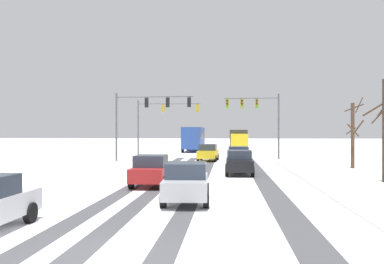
% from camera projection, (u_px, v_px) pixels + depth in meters
% --- Properties ---
extents(ground_plane, '(300.00, 300.00, 0.00)m').
position_uv_depth(ground_plane, '(107.00, 256.00, 9.95)').
color(ground_plane, white).
extents(wheel_track_left_lane, '(1.08, 37.82, 0.01)m').
position_uv_depth(wheel_track_left_lane, '(261.00, 177.00, 26.67)').
color(wheel_track_left_lane, '#4C4C51').
rests_on(wheel_track_left_lane, ground).
extents(wheel_track_right_lane, '(0.79, 37.82, 0.01)m').
position_uv_depth(wheel_track_right_lane, '(150.00, 176.00, 27.25)').
color(wheel_track_right_lane, '#4C4C51').
rests_on(wheel_track_right_lane, ground).
extents(wheel_track_center, '(0.76, 37.82, 0.01)m').
position_uv_depth(wheel_track_center, '(172.00, 176.00, 27.14)').
color(wheel_track_center, '#4C4C51').
rests_on(wheel_track_center, ground).
extents(wheel_track_oncoming, '(0.70, 37.82, 0.01)m').
position_uv_depth(wheel_track_oncoming, '(203.00, 177.00, 26.97)').
color(wheel_track_oncoming, '#4C4C51').
rests_on(wheel_track_oncoming, ground).
extents(sidewalk_kerb_right, '(4.00, 37.82, 0.12)m').
position_uv_depth(sidewalk_kerb_right, '(338.00, 180.00, 24.61)').
color(sidewalk_kerb_right, white).
rests_on(sidewalk_kerb_right, ground).
extents(traffic_signal_far_left, '(7.51, 0.57, 6.50)m').
position_uv_depth(traffic_signal_far_left, '(160.00, 116.00, 50.69)').
color(traffic_signal_far_left, '#56565B').
rests_on(traffic_signal_far_left, ground).
extents(traffic_signal_near_right, '(5.34, 0.49, 6.50)m').
position_uv_depth(traffic_signal_near_right, '(257.00, 112.00, 41.79)').
color(traffic_signal_near_right, '#56565B').
rests_on(traffic_signal_near_right, ground).
extents(traffic_signal_near_left, '(7.47, 0.65, 6.50)m').
position_uv_depth(traffic_signal_near_left, '(147.00, 110.00, 40.44)').
color(traffic_signal_near_left, '#56565B').
rests_on(traffic_signal_near_left, ground).
extents(car_yellow_cab_lead, '(2.02, 4.19, 1.62)m').
position_uv_depth(car_yellow_cab_lead, '(208.00, 152.00, 40.95)').
color(car_yellow_cab_lead, yellow).
rests_on(car_yellow_cab_lead, ground).
extents(car_blue_second, '(1.90, 4.13, 1.62)m').
position_uv_depth(car_blue_second, '(238.00, 156.00, 34.82)').
color(car_blue_second, '#233899').
rests_on(car_blue_second, ground).
extents(car_black_third, '(1.84, 4.10, 1.62)m').
position_uv_depth(car_black_third, '(239.00, 162.00, 28.26)').
color(car_black_third, black).
rests_on(car_black_third, ground).
extents(car_red_fourth, '(1.86, 4.11, 1.62)m').
position_uv_depth(car_red_fourth, '(151.00, 170.00, 22.56)').
color(car_red_fourth, red).
rests_on(car_red_fourth, ground).
extents(car_silver_fifth, '(1.97, 4.17, 1.62)m').
position_uv_depth(car_silver_fifth, '(186.00, 182.00, 17.29)').
color(car_silver_fifth, '#B7BABF').
rests_on(car_silver_fifth, ground).
extents(bus_oncoming, '(2.70, 11.01, 3.38)m').
position_uv_depth(bus_oncoming, '(194.00, 137.00, 60.70)').
color(bus_oncoming, '#284793').
rests_on(bus_oncoming, ground).
extents(box_truck_delivery, '(2.34, 7.41, 3.02)m').
position_uv_depth(box_truck_delivery, '(239.00, 140.00, 55.66)').
color(box_truck_delivery, yellow).
rests_on(box_truck_delivery, ground).
extents(bare_tree_sidewalk_far, '(1.53, 1.55, 5.47)m').
position_uv_depth(bare_tree_sidewalk_far, '(353.00, 133.00, 33.06)').
color(bare_tree_sidewalk_far, '#4C3828').
rests_on(bare_tree_sidewalk_far, ground).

